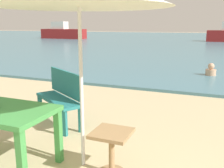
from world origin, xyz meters
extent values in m
cube|color=teal|center=(0.00, 30.00, 0.04)|extent=(120.00, 50.00, 0.08)
cube|color=#3D8C42|center=(-0.44, 0.28, 0.35)|extent=(0.08, 0.08, 0.70)
cube|color=#3D8C42|center=(-0.44, 0.96, 0.35)|extent=(0.08, 0.08, 0.70)
cylinder|color=silver|center=(-0.11, 1.01, 1.15)|extent=(0.04, 0.04, 2.30)
cube|color=#9E7A51|center=(0.30, 0.95, 0.52)|extent=(0.44, 0.44, 0.04)
cylinder|color=#9E7A51|center=(0.30, 0.95, 0.25)|extent=(0.07, 0.07, 0.50)
cube|color=#237275|center=(-1.19, 2.09, 0.45)|extent=(1.21, 0.95, 0.05)
cube|color=#237275|center=(-1.11, 2.22, 0.73)|extent=(1.04, 0.67, 0.44)
cube|color=#237275|center=(-1.73, 2.26, 0.21)|extent=(0.06, 0.06, 0.42)
cube|color=#237275|center=(-0.80, 1.67, 0.21)|extent=(0.06, 0.06, 0.42)
cube|color=#237275|center=(-1.58, 2.50, 0.21)|extent=(0.06, 0.06, 0.42)
cube|color=#237275|center=(-0.65, 1.91, 0.21)|extent=(0.06, 0.06, 0.42)
cylinder|color=tan|center=(1.15, 7.60, 0.18)|extent=(0.34, 0.34, 0.20)
sphere|color=tan|center=(1.15, 7.60, 0.39)|extent=(0.21, 0.21, 0.21)
cube|color=maroon|center=(-16.25, 25.78, 0.64)|extent=(5.51, 1.50, 1.13)
cube|color=silver|center=(-16.75, 25.78, 1.65)|extent=(1.75, 1.13, 0.88)
camera|label=1|loc=(1.38, -1.65, 1.75)|focal=41.94mm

